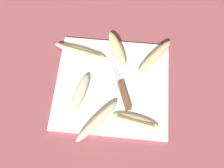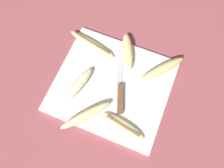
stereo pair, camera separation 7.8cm
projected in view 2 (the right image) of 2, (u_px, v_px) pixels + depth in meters
ground_plane at (112, 86)px, 0.81m from camera, size 4.00×4.00×0.00m
cutting_board at (112, 85)px, 0.80m from camera, size 0.41×0.37×0.01m
knife at (120, 92)px, 0.78m from camera, size 0.11×0.24×0.02m
banana_bright_far at (78, 85)px, 0.78m from camera, size 0.07×0.16×0.03m
banana_spotted_left at (162, 69)px, 0.80m from camera, size 0.14×0.17×0.04m
banana_mellow_near at (92, 44)px, 0.84m from camera, size 0.21×0.08×0.02m
banana_soft_right at (86, 115)px, 0.74m from camera, size 0.14×0.17×0.04m
banana_ripe_center at (123, 126)px, 0.74m from camera, size 0.17×0.07×0.02m
banana_golden_short at (128, 51)px, 0.82m from camera, size 0.10×0.16×0.03m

